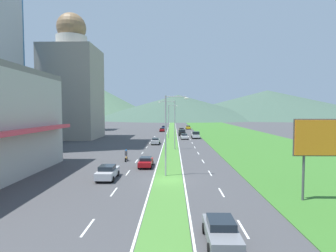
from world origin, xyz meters
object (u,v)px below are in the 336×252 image
object	(u,v)px
street_lamp_near	(168,130)
pickup_truck_0	(196,135)
car_8	(164,127)
car_3	(146,162)
car_5	(108,172)
billboard_roadside	(328,141)
motorcycle_rider	(126,156)
street_lamp_far	(170,119)
car_1	(162,130)
car_0	(181,130)
car_4	(184,136)
pickup_truck_1	(182,132)
street_lamp_mid	(173,121)
car_7	(221,231)
car_2	(156,141)
car_6	(188,127)

from	to	relation	value
street_lamp_near	pickup_truck_0	world-z (taller)	street_lamp_near
street_lamp_near	car_8	bearing A→B (deg)	92.30
car_3	car_5	bearing A→B (deg)	151.47
billboard_roadside	motorcycle_rider	bearing A→B (deg)	138.28
street_lamp_far	car_1	bearing A→B (deg)	97.15
car_0	car_4	xyz separation A→B (m)	(-0.00, -24.90, -0.04)
billboard_roadside	car_4	size ratio (longest dim) A/B	1.65
street_lamp_far	pickup_truck_1	distance (m)	10.48
street_lamp_mid	car_1	xyz separation A→B (m)	(-4.02, 46.56, -4.89)
car_7	billboard_roadside	bearing A→B (deg)	126.34
car_0	car_2	bearing A→B (deg)	-11.01
pickup_truck_1	pickup_truck_0	bearing A→B (deg)	21.68
car_6	billboard_roadside	bearing A→B (deg)	4.28
billboard_roadside	pickup_truck_0	distance (m)	53.50
car_8	street_lamp_near	bearing A→B (deg)	-177.70
car_0	car_3	distance (m)	62.29
car_7	pickup_truck_1	size ratio (longest dim) A/B	0.77
car_8	pickup_truck_1	xyz separation A→B (m)	(6.68, -28.97, 0.22)
car_0	car_7	distance (m)	83.29
car_3	car_5	distance (m)	7.64
street_lamp_far	car_6	size ratio (longest dim) A/B	2.00
car_3	motorcycle_rider	world-z (taller)	motorcycle_rider
car_1	car_2	distance (m)	38.10
motorcycle_rider	car_0	bearing A→B (deg)	-10.08
street_lamp_near	car_6	distance (m)	82.80
car_1	car_4	world-z (taller)	car_4
car_4	motorcycle_rider	size ratio (longest dim) A/B	2.14
street_lamp_far	car_6	xyz separation A→B (m)	(7.29, 38.02, -4.59)
car_4	car_7	distance (m)	58.39
car_7	pickup_truck_1	xyz separation A→B (m)	(-0.03, 69.20, 0.26)
car_6	car_7	bearing A→B (deg)	-2.01
car_7	car_6	bearing A→B (deg)	177.99
car_3	pickup_truck_0	world-z (taller)	pickup_truck_0
car_3	billboard_roadside	bearing A→B (deg)	-129.36
pickup_truck_0	pickup_truck_1	bearing A→B (deg)	-158.32
car_3	car_5	world-z (taller)	car_5
car_0	car_4	bearing A→B (deg)	-0.00
car_1	car_7	xyz separation A→B (m)	(6.89, -84.89, -0.01)
street_lamp_mid	car_8	world-z (taller)	street_lamp_mid
car_8	billboard_roadside	bearing A→B (deg)	-169.39
car_4	motorcycle_rider	xyz separation A→B (m)	(-10.24, -32.73, 0.01)
street_lamp_far	pickup_truck_1	xyz separation A→B (m)	(3.80, 8.72, -4.39)
car_5	car_7	xyz separation A→B (m)	(10.23, -14.66, -0.08)
street_lamp_far	car_4	xyz separation A→B (m)	(4.03, -2.09, -4.64)
car_0	car_2	distance (m)	37.19
car_3	car_8	bearing A→B (deg)	0.10
car_3	car_8	world-z (taller)	car_8
pickup_truck_0	street_lamp_mid	bearing A→B (deg)	-15.95
car_8	street_lamp_far	bearing A→B (deg)	-175.63
car_8	pickup_truck_1	world-z (taller)	pickup_truck_1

